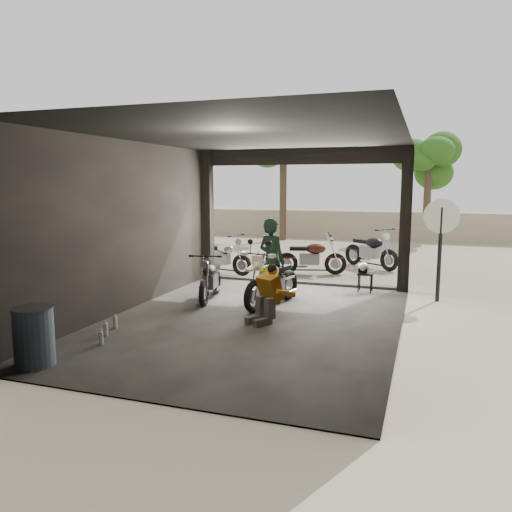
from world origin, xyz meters
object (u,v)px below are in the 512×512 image
Objects in this scene: main_bike at (272,278)px; rider at (272,261)px; mechanic at (266,296)px; stool at (365,276)px; oil_drum at (34,338)px; helmet at (363,267)px; outside_bike_a at (222,254)px; sign_post at (441,234)px; outside_bike_b at (311,254)px; outside_bike_c at (371,248)px; left_bike at (210,276)px.

rider is (-0.10, 0.26, 0.30)m from main_bike.
mechanic reaches higher than stool.
stool is 6.99m from oil_drum.
helmet reaches higher than stool.
stool is at bearing 63.85° from main_bike.
sign_post is at bearing -92.93° from outside_bike_a.
outside_bike_a is at bearing 92.59° from oil_drum.
outside_bike_a is 2.38m from outside_bike_b.
rider is at bearing 132.11° from mechanic.
stool is 0.19m from helmet.
outside_bike_c reaches higher than main_bike.
sign_post is (3.19, 1.23, 0.53)m from rider.
outside_bike_b reaches higher than outside_bike_a.
outside_bike_b is at bearing 175.72° from outside_bike_c.
rider is 2.31m from helmet.
sign_post is at bearing -140.10° from outside_bike_b.
outside_bike_b reaches higher than mechanic.
oil_drum reaches higher than helmet.
main_bike is 2.13× the size of oil_drum.
helmet is at bearing 96.41° from mechanic.
rider is at bearing 124.96° from main_bike.
sign_post is (5.42, -1.50, 0.85)m from outside_bike_a.
oil_drum is (-0.63, -4.26, -0.10)m from left_bike.
oil_drum is (0.32, -7.15, -0.14)m from outside_bike_a.
mechanic is (2.59, -4.22, -0.05)m from outside_bike_a.
left_bike is at bearing 169.54° from mechanic.
outside_bike_a reaches higher than oil_drum.
outside_bike_a reaches higher than left_bike.
oil_drum is at bearing 150.45° from outside_bike_b.
main_bike reaches higher than helmet.
stool is at bearing 95.42° from mechanic.
outside_bike_a is 4.02m from helmet.
outside_bike_a is at bearing 158.49° from outside_bike_c.
main_bike is 1.06× the size of outside_bike_a.
sign_post is at bearing -134.60° from rider.
mechanic is at bearing -50.62° from left_bike.
outside_bike_c reaches higher than outside_bike_a.
stool is at bearing -153.52° from outside_bike_b.
main_bike reaches higher than left_bike.
outside_bike_b is at bearing 75.91° from oil_drum.
rider is 3.82× the size of stool.
left_bike is (-1.37, 0.10, -0.06)m from main_bike.
left_bike is 3.29× the size of stool.
stool is at bearing -93.81° from outside_bike_a.
mechanic is 3.35m from stool.
oil_drum is at bearing -101.13° from main_bike.
mechanic reaches higher than helmet.
left_bike reaches higher than mechanic.
stool is (1.33, 3.08, -0.12)m from mechanic.
mechanic is at bearing -146.36° from sign_post.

